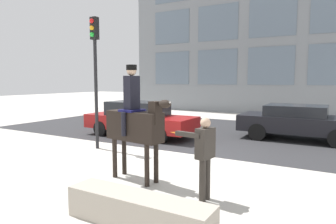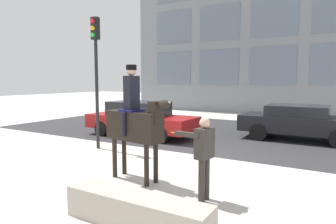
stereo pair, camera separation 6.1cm
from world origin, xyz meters
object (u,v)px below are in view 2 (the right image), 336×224
(pedestrian_bystander, at_px, (203,152))
(street_car_far_lane, at_px, (299,121))
(planter_ledge, at_px, (136,211))
(traffic_light, at_px, (96,62))
(mounted_horse_lead, at_px, (135,123))
(street_car_near_lane, at_px, (140,118))

(pedestrian_bystander, height_order, street_car_far_lane, pedestrian_bystander)
(pedestrian_bystander, bearing_deg, planter_ledge, 81.35)
(pedestrian_bystander, relative_size, traffic_light, 0.37)
(mounted_horse_lead, distance_m, pedestrian_bystander, 1.91)
(street_car_far_lane, xyz_separation_m, traffic_light, (-5.72, -5.01, 2.17))
(mounted_horse_lead, relative_size, street_car_far_lane, 0.61)
(mounted_horse_lead, distance_m, street_car_near_lane, 5.54)
(mounted_horse_lead, height_order, street_car_far_lane, mounted_horse_lead)
(street_car_near_lane, distance_m, street_car_far_lane, 6.27)
(street_car_near_lane, xyz_separation_m, traffic_light, (0.05, -2.55, 2.16))
(mounted_horse_lead, xyz_separation_m, street_car_far_lane, (2.65, 6.99, -0.61))
(street_car_far_lane, bearing_deg, traffic_light, -138.77)
(street_car_far_lane, distance_m, traffic_light, 7.91)
(street_car_near_lane, bearing_deg, pedestrian_bystander, -44.35)
(pedestrian_bystander, xyz_separation_m, street_car_near_lane, (-4.96, 4.85, -0.20))
(pedestrian_bystander, bearing_deg, street_car_far_lane, -87.05)
(planter_ledge, bearing_deg, pedestrian_bystander, 72.04)
(pedestrian_bystander, relative_size, street_car_far_lane, 0.37)
(mounted_horse_lead, height_order, planter_ledge, mounted_horse_lead)
(planter_ledge, bearing_deg, mounted_horse_lead, 126.96)
(street_car_far_lane, bearing_deg, mounted_horse_lead, -110.76)
(traffic_light, bearing_deg, pedestrian_bystander, -25.02)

